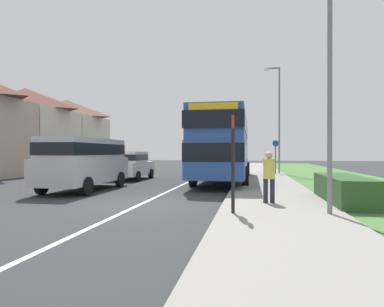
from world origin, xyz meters
The scene contains 14 objects.
ground_plane centered at (0.00, 0.00, 0.00)m, with size 120.00×120.00×0.00m, color #2D3033.
lane_marking_centre centered at (0.00, 8.00, 0.00)m, with size 0.14×60.00×0.01m, color silver.
pavement_near_side centered at (4.20, 6.00, 0.06)m, with size 3.20×68.00×0.12m, color gray.
grass_verge_seaward centered at (8.50, 6.00, 0.04)m, with size 6.00×68.00×0.08m, color #477538.
roadside_hedge centered at (6.30, 0.91, 0.45)m, with size 1.10×3.79×0.90m, color #2D5128.
double_decker_bus centered at (1.94, 8.74, 2.14)m, with size 2.80×11.44×3.70m.
parked_van_silver centered at (-3.66, 3.16, 1.33)m, with size 2.11×5.19×2.25m.
parked_car_white centered at (-3.73, 8.93, 0.93)m, with size 1.89×4.06×1.71m.
pedestrian_at_stop centered at (3.98, 0.13, 0.98)m, with size 0.34×0.34×1.67m.
bus_stop_sign centered at (3.00, -1.73, 1.54)m, with size 0.09×0.52×2.60m.
cycle_route_sign centered at (5.16, 14.10, 1.43)m, with size 0.44×0.08×2.52m.
street_lamp_near centered at (5.28, -1.40, 4.59)m, with size 1.14×0.20×8.06m.
street_lamp_mid centered at (5.38, 14.88, 4.51)m, with size 1.14×0.20×7.90m.
house_terrace_far_side centered at (-14.94, 14.30, 3.49)m, with size 6.86×18.02×6.98m.
Camera 1 is at (3.45, -10.10, 1.64)m, focal length 30.93 mm.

